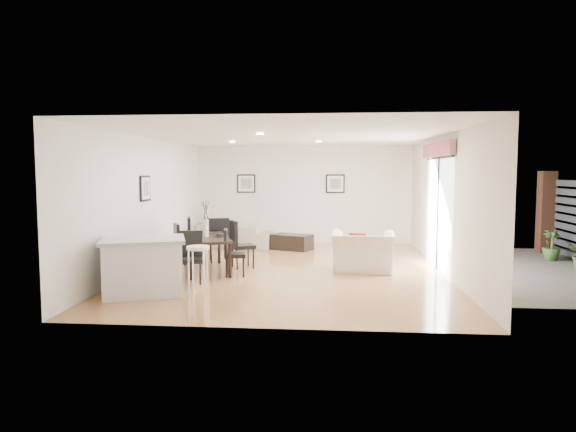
# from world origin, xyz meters

# --- Properties ---
(ground) EXTENTS (8.00, 8.00, 0.00)m
(ground) POSITION_xyz_m (0.00, 0.00, 0.00)
(ground) COLOR #BC834D
(ground) RESTS_ON ground
(wall_back) EXTENTS (6.00, 0.04, 2.70)m
(wall_back) POSITION_xyz_m (0.00, 4.00, 1.35)
(wall_back) COLOR white
(wall_back) RESTS_ON ground
(wall_front) EXTENTS (6.00, 0.04, 2.70)m
(wall_front) POSITION_xyz_m (0.00, -4.00, 1.35)
(wall_front) COLOR white
(wall_front) RESTS_ON ground
(wall_left) EXTENTS (0.04, 8.00, 2.70)m
(wall_left) POSITION_xyz_m (-3.00, 0.00, 1.35)
(wall_left) COLOR white
(wall_left) RESTS_ON ground
(wall_right) EXTENTS (0.04, 8.00, 2.70)m
(wall_right) POSITION_xyz_m (3.00, 0.00, 1.35)
(wall_right) COLOR white
(wall_right) RESTS_ON ground
(ceiling) EXTENTS (6.00, 8.00, 0.02)m
(ceiling) POSITION_xyz_m (0.00, 0.00, 2.70)
(ceiling) COLOR white
(ceiling) RESTS_ON wall_back
(sofa) EXTENTS (2.24, 1.15, 0.63)m
(sofa) POSITION_xyz_m (-1.82, 2.83, 0.31)
(sofa) COLOR gray
(sofa) RESTS_ON ground
(armchair) EXTENTS (1.27, 1.13, 0.79)m
(armchair) POSITION_xyz_m (1.43, -0.11, 0.39)
(armchair) COLOR silver
(armchair) RESTS_ON ground
(courtyard_plant_b) EXTENTS (0.47, 0.47, 0.70)m
(courtyard_plant_b) POSITION_xyz_m (5.72, 1.51, 0.35)
(courtyard_plant_b) COLOR #3F5E28
(courtyard_plant_b) RESTS_ON ground
(dining_table) EXTENTS (1.35, 1.86, 0.70)m
(dining_table) POSITION_xyz_m (-1.69, -0.35, 0.63)
(dining_table) COLOR black
(dining_table) RESTS_ON ground
(dining_chair_wnear) EXTENTS (0.59, 0.59, 0.98)m
(dining_chair_wnear) POSITION_xyz_m (-2.28, -0.73, 0.55)
(dining_chair_wnear) COLOR black
(dining_chair_wnear) RESTS_ON ground
(dining_chair_wfar) EXTENTS (0.57, 0.57, 1.03)m
(dining_chair_wfar) POSITION_xyz_m (-2.27, 0.09, 0.58)
(dining_chair_wfar) COLOR black
(dining_chair_wfar) RESTS_ON ground
(dining_chair_enear) EXTENTS (0.46, 0.46, 0.90)m
(dining_chair_enear) POSITION_xyz_m (-1.10, -0.78, 0.50)
(dining_chair_enear) COLOR black
(dining_chair_enear) RESTS_ON ground
(dining_chair_efar) EXTENTS (0.60, 0.60, 0.99)m
(dining_chair_efar) POSITION_xyz_m (-1.10, 0.03, 0.55)
(dining_chair_efar) COLOR black
(dining_chair_efar) RESTS_ON ground
(dining_chair_head) EXTENTS (0.51, 0.51, 0.92)m
(dining_chair_head) POSITION_xyz_m (-1.71, -1.39, 0.52)
(dining_chair_head) COLOR black
(dining_chair_head) RESTS_ON ground
(dining_chair_foot) EXTENTS (0.55, 0.55, 0.98)m
(dining_chair_foot) POSITION_xyz_m (-1.67, 0.68, 0.55)
(dining_chair_foot) COLOR black
(dining_chair_foot) RESTS_ON ground
(vase) EXTENTS (0.78, 1.28, 0.73)m
(vase) POSITION_xyz_m (-1.69, -0.35, 1.02)
(vase) COLOR white
(vase) RESTS_ON dining_table
(coffee_table) EXTENTS (1.13, 0.92, 0.39)m
(coffee_table) POSITION_xyz_m (-0.20, 2.61, 0.20)
(coffee_table) COLOR black
(coffee_table) RESTS_ON ground
(side_table) EXTENTS (0.47, 0.47, 0.53)m
(side_table) POSITION_xyz_m (-2.70, 3.70, 0.27)
(side_table) COLOR black
(side_table) RESTS_ON ground
(table_lamp) EXTENTS (0.19, 0.19, 0.37)m
(table_lamp) POSITION_xyz_m (-2.70, 3.70, 0.77)
(table_lamp) COLOR white
(table_lamp) RESTS_ON side_table
(cushion) EXTENTS (0.34, 0.14, 0.33)m
(cushion) POSITION_xyz_m (1.32, -0.22, 0.61)
(cushion) COLOR maroon
(cushion) RESTS_ON armchair
(kitchen_island) EXTENTS (1.56, 1.37, 0.92)m
(kitchen_island) POSITION_xyz_m (-2.23, -2.34, 0.46)
(kitchen_island) COLOR silver
(kitchen_island) RESTS_ON ground
(bar_stool) EXTENTS (0.37, 0.37, 0.80)m
(bar_stool) POSITION_xyz_m (-1.32, -2.34, 0.69)
(bar_stool) COLOR white
(bar_stool) RESTS_ON ground
(framed_print_back_left) EXTENTS (0.52, 0.04, 0.52)m
(framed_print_back_left) POSITION_xyz_m (-1.60, 3.97, 1.65)
(framed_print_back_left) COLOR black
(framed_print_back_left) RESTS_ON wall_back
(framed_print_back_right) EXTENTS (0.52, 0.04, 0.52)m
(framed_print_back_right) POSITION_xyz_m (0.90, 3.97, 1.65)
(framed_print_back_right) COLOR black
(framed_print_back_right) RESTS_ON wall_back
(framed_print_left_wall) EXTENTS (0.04, 0.52, 0.52)m
(framed_print_left_wall) POSITION_xyz_m (-2.97, -0.20, 1.65)
(framed_print_left_wall) COLOR black
(framed_print_left_wall) RESTS_ON wall_left
(sliding_door) EXTENTS (0.12, 2.70, 2.57)m
(sliding_door) POSITION_xyz_m (2.96, 0.30, 1.66)
(sliding_door) COLOR white
(sliding_door) RESTS_ON wall_right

